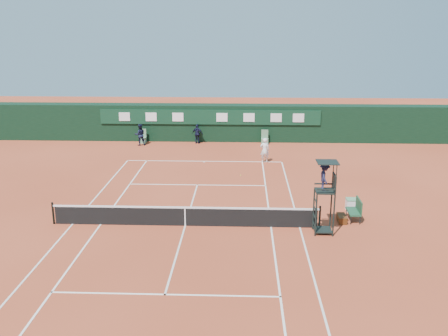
# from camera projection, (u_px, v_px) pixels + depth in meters

# --- Properties ---
(ground) EXTENTS (90.00, 90.00, 0.00)m
(ground) POSITION_uv_depth(u_px,v_px,m) (185.00, 226.00, 23.97)
(ground) COLOR #B04629
(ground) RESTS_ON ground
(court_lines) EXTENTS (11.05, 23.85, 0.01)m
(court_lines) POSITION_uv_depth(u_px,v_px,m) (185.00, 226.00, 23.97)
(court_lines) COLOR white
(court_lines) RESTS_ON ground
(tennis_net) EXTENTS (12.90, 0.10, 1.10)m
(tennis_net) POSITION_uv_depth(u_px,v_px,m) (185.00, 216.00, 23.83)
(tennis_net) COLOR black
(tennis_net) RESTS_ON ground
(back_wall) EXTENTS (40.00, 1.65, 3.00)m
(back_wall) POSITION_uv_depth(u_px,v_px,m) (210.00, 122.00, 41.57)
(back_wall) COLOR black
(back_wall) RESTS_ON ground
(linesman_chair_left) EXTENTS (0.55, 0.50, 1.15)m
(linesman_chair_left) POSITION_uv_depth(u_px,v_px,m) (143.00, 139.00, 40.89)
(linesman_chair_left) COLOR #60936F
(linesman_chair_left) RESTS_ON ground
(linesman_chair_right) EXTENTS (0.55, 0.50, 1.15)m
(linesman_chair_right) POSITION_uv_depth(u_px,v_px,m) (265.00, 140.00, 40.52)
(linesman_chair_right) COLOR #649871
(linesman_chair_right) RESTS_ON ground
(umpire_chair) EXTENTS (0.96, 0.95, 3.42)m
(umpire_chair) POSITION_uv_depth(u_px,v_px,m) (325.00, 182.00, 22.50)
(umpire_chair) COLOR black
(umpire_chair) RESTS_ON ground
(player_bench) EXTENTS (0.55, 1.20, 1.10)m
(player_bench) POSITION_uv_depth(u_px,v_px,m) (356.00, 209.00, 24.49)
(player_bench) COLOR #1B442B
(player_bench) RESTS_ON ground
(tennis_bag) EXTENTS (0.40, 0.90, 0.33)m
(tennis_bag) POSITION_uv_depth(u_px,v_px,m) (342.00, 218.00, 24.42)
(tennis_bag) COLOR black
(tennis_bag) RESTS_ON ground
(cooler) EXTENTS (0.57, 0.57, 0.65)m
(cooler) POSITION_uv_depth(u_px,v_px,m) (352.00, 205.00, 25.86)
(cooler) COLOR white
(cooler) RESTS_ON ground
(tennis_ball) EXTENTS (0.07, 0.07, 0.07)m
(tennis_ball) POSITION_uv_depth(u_px,v_px,m) (241.00, 175.00, 31.96)
(tennis_ball) COLOR #B4D331
(tennis_ball) RESTS_ON ground
(player) EXTENTS (0.64, 0.43, 1.74)m
(player) POSITION_uv_depth(u_px,v_px,m) (265.00, 150.00, 34.92)
(player) COLOR white
(player) RESTS_ON ground
(ball_kid_left) EXTENTS (1.00, 0.88, 1.73)m
(ball_kid_left) POSITION_uv_depth(u_px,v_px,m) (140.00, 135.00, 39.93)
(ball_kid_left) COLOR black
(ball_kid_left) RESTS_ON ground
(ball_kid_right) EXTENTS (1.01, 0.66, 1.59)m
(ball_kid_right) POSITION_uv_depth(u_px,v_px,m) (197.00, 134.00, 40.58)
(ball_kid_right) COLOR black
(ball_kid_right) RESTS_ON ground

